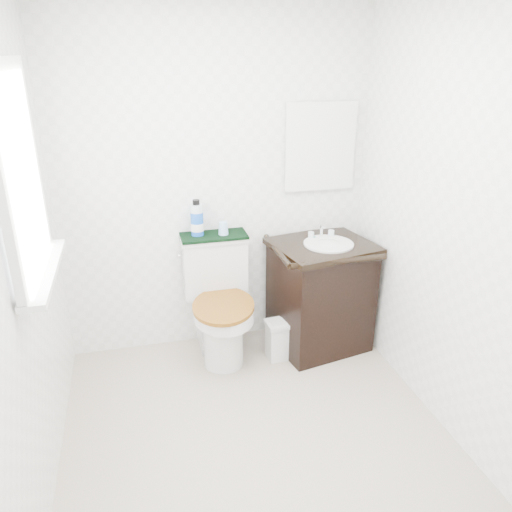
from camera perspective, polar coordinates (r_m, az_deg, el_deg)
name	(u,v)px	position (r m, az deg, el deg)	size (l,w,h in m)	color
floor	(259,442)	(3.06, 0.39, -20.45)	(2.40, 2.40, 0.00)	beige
wall_back	(217,187)	(3.53, -4.51, 7.88)	(2.40, 2.40, 0.00)	white
wall_front	(373,405)	(1.43, 13.28, -16.29)	(2.40, 2.40, 0.00)	white
wall_left	(15,270)	(2.40, -25.86, -1.46)	(2.40, 2.40, 0.00)	white
wall_right	(459,229)	(2.88, 22.22, 2.88)	(2.40, 2.40, 0.00)	white
window	(18,177)	(2.53, -25.55, 8.14)	(0.02, 0.70, 0.90)	white
mirror	(320,147)	(3.65, 7.34, 12.27)	(0.50, 0.02, 0.60)	silver
toilet	(219,307)	(3.60, -4.25, -5.85)	(0.50, 0.68, 0.87)	silver
vanity	(321,293)	(3.71, 7.39, -4.18)	(0.77, 0.69, 0.92)	black
trash_bin	(280,339)	(3.66, 2.75, -9.45)	(0.21, 0.18, 0.29)	white
towel	(214,236)	(3.51, -4.85, 2.32)	(0.46, 0.22, 0.02)	black
mouthwash_bottle	(197,219)	(3.48, -6.77, 4.20)	(0.09, 0.09, 0.25)	blue
cup	(223,228)	(3.50, -3.76, 3.19)	(0.07, 0.07, 0.09)	#92C5EF
soap_bar	(313,237)	(3.64, 6.52, 2.13)	(0.06, 0.04, 0.02)	#1B8271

